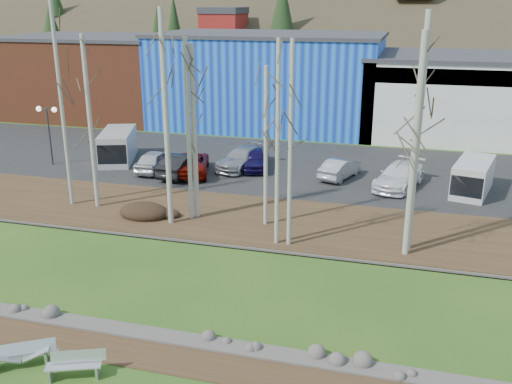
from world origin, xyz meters
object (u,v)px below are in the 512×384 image
(car_1, at_px, (182,165))
(car_6, at_px, (399,176))
(seagull, at_px, (54,352))
(car_3, at_px, (243,158))
(car_0, at_px, (155,161))
(car_4, at_px, (254,159))
(street_lamp, at_px, (48,119))
(car_2, at_px, (190,163))
(van_white, at_px, (472,178))
(van_grey, at_px, (117,147))
(bench_damaged, at_px, (24,354))
(car_5, at_px, (340,168))
(bench_intact, at_px, (75,365))

(car_1, xyz_separation_m, car_6, (13.79, 1.20, -0.01))
(seagull, distance_m, car_3, 22.36)
(car_0, xyz_separation_m, car_1, (2.17, -0.54, 0.03))
(car_4, bearing_deg, street_lamp, 173.25)
(car_0, xyz_separation_m, car_4, (6.29, 2.21, -0.00))
(car_1, bearing_deg, car_2, -116.36)
(seagull, distance_m, street_lamp, 24.04)
(car_4, distance_m, van_white, 13.98)
(car_1, relative_size, van_grey, 0.83)
(bench_damaged, relative_size, van_grey, 0.33)
(seagull, bearing_deg, car_6, 65.51)
(car_2, bearing_deg, seagull, 81.30)
(car_0, xyz_separation_m, van_white, (20.17, 0.60, 0.27))
(car_3, bearing_deg, street_lamp, -153.70)
(van_white, bearing_deg, car_2, -164.65)
(car_4, bearing_deg, car_2, -167.57)
(seagull, height_order, car_6, car_6)
(seagull, distance_m, car_1, 20.02)
(car_3, bearing_deg, car_2, -129.67)
(van_white, bearing_deg, car_0, -164.90)
(street_lamp, bearing_deg, car_5, 5.79)
(bench_intact, xyz_separation_m, car_3, (-1.52, 23.07, 0.43))
(car_1, bearing_deg, car_3, -136.67)
(bench_damaged, height_order, van_grey, van_grey)
(street_lamp, distance_m, car_1, 10.10)
(bench_damaged, distance_m, car_5, 23.62)
(bench_intact, distance_m, van_white, 25.24)
(car_1, bearing_deg, car_4, -141.72)
(van_white, relative_size, van_grey, 0.89)
(car_5, bearing_deg, car_6, -176.16)
(bench_damaged, height_order, street_lamp, street_lamp)
(street_lamp, relative_size, car_1, 0.92)
(bench_damaged, distance_m, van_grey, 23.97)
(bench_intact, xyz_separation_m, car_6, (8.95, 21.60, 0.45))
(van_grey, bearing_deg, van_white, -21.47)
(seagull, height_order, street_lamp, street_lamp)
(seagull, bearing_deg, car_1, 101.88)
(car_3, bearing_deg, bench_damaged, -76.05)
(car_2, xyz_separation_m, car_3, (3.01, 2.14, -0.01))
(bench_damaged, distance_m, car_2, 21.02)
(bench_intact, height_order, car_2, car_2)
(car_4, xyz_separation_m, van_grey, (-9.87, -0.74, 0.38))
(street_lamp, bearing_deg, bench_intact, -54.80)
(car_0, relative_size, car_5, 1.07)
(bench_intact, distance_m, car_1, 20.97)
(van_white, height_order, van_grey, van_grey)
(bench_damaged, distance_m, van_white, 26.23)
(car_2, bearing_deg, car_6, 164.98)
(car_6, bearing_deg, bench_intact, -95.92)
(street_lamp, xyz_separation_m, car_6, (23.58, 1.16, -2.48))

